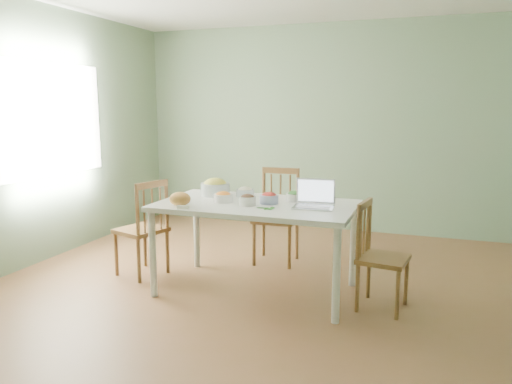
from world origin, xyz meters
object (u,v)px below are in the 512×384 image
(chair_far, at_px, (276,217))
(bread_boule, at_px, (180,199))
(chair_left, at_px, (141,228))
(bowl_squash, at_px, (215,187))
(laptop, at_px, (314,194))
(chair_right, at_px, (383,256))
(dining_table, at_px, (256,247))

(chair_far, bearing_deg, bread_boule, -116.14)
(chair_left, height_order, bowl_squash, bowl_squash)
(chair_far, relative_size, chair_left, 1.05)
(chair_far, height_order, laptop, laptop)
(chair_left, height_order, chair_right, chair_left)
(laptop, bearing_deg, bowl_squash, 160.42)
(dining_table, relative_size, laptop, 5.15)
(dining_table, height_order, laptop, laptop)
(dining_table, distance_m, chair_far, 0.85)
(dining_table, relative_size, bowl_squash, 6.23)
(bread_boule, distance_m, bowl_squash, 0.56)
(dining_table, bearing_deg, chair_far, 95.19)
(chair_far, bearing_deg, bowl_squash, -127.47)
(bread_boule, bearing_deg, chair_right, 10.15)
(chair_far, bearing_deg, laptop, -58.63)
(chair_far, xyz_separation_m, chair_right, (1.18, -0.86, -0.05))
(bowl_squash, bearing_deg, chair_left, -164.51)
(chair_right, xyz_separation_m, bread_boule, (-1.68, -0.30, 0.42))
(dining_table, height_order, chair_far, chair_far)
(chair_left, xyz_separation_m, bread_boule, (0.63, -0.35, 0.39))
(dining_table, xyz_separation_m, bread_boule, (-0.57, -0.32, 0.46))
(chair_left, distance_m, bowl_squash, 0.84)
(chair_far, height_order, bowl_squash, chair_far)
(laptop, bearing_deg, bread_boule, -170.28)
(chair_left, relative_size, laptop, 2.84)
(chair_left, bearing_deg, chair_right, 106.38)
(chair_right, xyz_separation_m, laptop, (-0.58, -0.02, 0.48))
(laptop, bearing_deg, dining_table, 171.44)
(chair_left, xyz_separation_m, laptop, (1.72, -0.07, 0.45))
(bread_boule, bearing_deg, dining_table, 29.01)
(bread_boule, bearing_deg, laptop, 14.61)
(chair_far, relative_size, bread_boule, 5.46)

